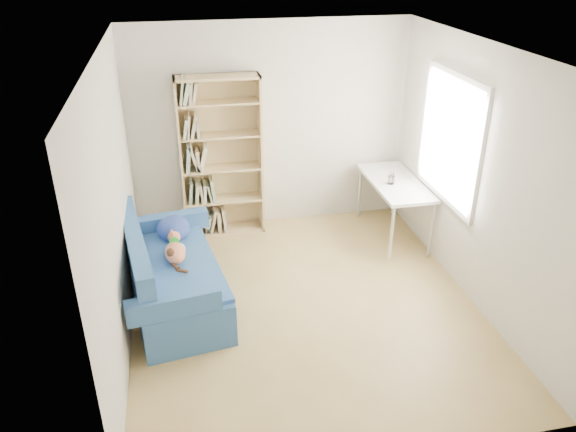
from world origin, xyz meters
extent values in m
plane|color=#A7884B|center=(0.00, 0.00, 0.00)|extent=(4.00, 4.00, 0.00)
cube|color=silver|center=(0.00, 2.00, 1.30)|extent=(3.50, 0.04, 2.60)
cube|color=silver|center=(0.00, -2.00, 1.30)|extent=(3.50, 0.04, 2.60)
cube|color=silver|center=(-1.75, 0.00, 1.30)|extent=(0.04, 4.00, 2.60)
cube|color=silver|center=(1.75, 0.00, 1.30)|extent=(0.04, 4.00, 2.60)
cube|color=white|center=(0.00, 0.00, 2.60)|extent=(3.50, 4.00, 0.04)
cube|color=white|center=(1.75, 0.60, 1.50)|extent=(0.01, 1.20, 1.30)
cube|color=#265089|center=(-1.31, 0.30, 0.22)|extent=(1.10, 1.88, 0.44)
cube|color=#265089|center=(-1.65, 0.30, 0.66)|extent=(0.42, 1.78, 0.43)
cube|color=#265089|center=(-1.31, 1.11, 0.54)|extent=(0.85, 0.28, 0.20)
cube|color=#265089|center=(-1.31, -0.51, 0.54)|extent=(0.85, 0.28, 0.20)
cube|color=#265089|center=(-1.29, 0.30, 0.46)|extent=(1.06, 1.74, 0.05)
ellipsoid|color=#2E4595|center=(-1.28, 0.88, 0.58)|extent=(0.36, 0.39, 0.27)
ellipsoid|color=#B93A15|center=(-1.28, 0.37, 0.57)|extent=(0.23, 0.39, 0.15)
ellipsoid|color=silver|center=(-1.22, 0.47, 0.55)|extent=(0.13, 0.17, 0.09)
ellipsoid|color=#331A0D|center=(-1.30, 0.32, 0.60)|extent=(0.13, 0.20, 0.07)
sphere|color=#B93A15|center=(-1.26, 0.64, 0.60)|extent=(0.13, 0.13, 0.13)
cone|color=#B93A15|center=(-1.28, 0.67, 0.66)|extent=(0.06, 0.06, 0.07)
cone|color=#B93A15|center=(-1.28, 0.60, 0.66)|extent=(0.06, 0.06, 0.07)
cylinder|color=green|center=(-1.26, 0.57, 0.58)|extent=(0.11, 0.04, 0.10)
cylinder|color=#331A0D|center=(-1.30, 0.15, 0.53)|extent=(0.10, 0.15, 0.05)
cube|color=tan|center=(-1.13, 1.82, 1.01)|extent=(0.03, 0.31, 2.01)
cube|color=tan|center=(-0.16, 1.82, 1.01)|extent=(0.03, 0.31, 2.01)
cube|color=tan|center=(-0.65, 1.82, 2.00)|extent=(1.01, 0.31, 0.03)
cube|color=tan|center=(-0.65, 1.82, 0.01)|extent=(1.01, 0.31, 0.03)
cube|color=tan|center=(-0.65, 1.97, 1.01)|extent=(1.01, 0.02, 2.01)
cube|color=white|center=(1.43, 1.27, 0.73)|extent=(0.59, 1.29, 0.04)
cylinder|color=silver|center=(1.68, 1.87, 0.35)|extent=(0.04, 0.04, 0.71)
cylinder|color=silver|center=(1.68, 0.67, 0.35)|extent=(0.04, 0.04, 0.71)
cylinder|color=silver|center=(1.19, 1.87, 0.35)|extent=(0.04, 0.04, 0.71)
cylinder|color=silver|center=(1.19, 0.67, 0.35)|extent=(0.04, 0.04, 0.71)
cylinder|color=white|center=(1.34, 1.21, 0.80)|extent=(0.08, 0.08, 0.10)
camera|label=1|loc=(-1.13, -4.69, 3.47)|focal=35.00mm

